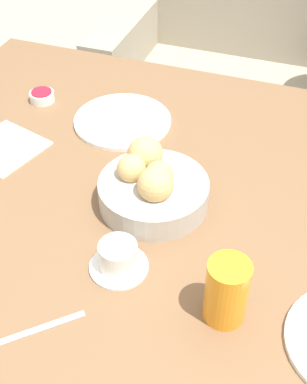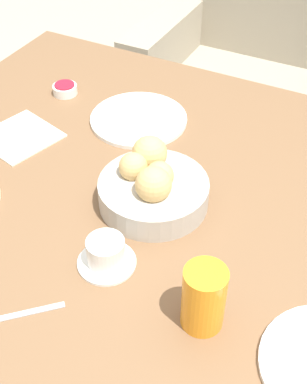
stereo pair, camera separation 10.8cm
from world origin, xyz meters
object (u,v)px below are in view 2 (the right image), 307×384
object	(u,v)px
plate_far_center	(139,119)
coffee_cup	(106,254)
napkin	(20,136)
knife_silver	(13,316)
jam_bowl_berry	(65,89)
juice_glass	(204,298)
bread_basket	(152,186)

from	to	relation	value
plate_far_center	coffee_cup	size ratio (longest dim) A/B	2.21
napkin	knife_silver	bearing A→B (deg)	-53.51
jam_bowl_berry	knife_silver	xyz separation A→B (m)	(0.32, -0.63, -0.01)
juice_glass	knife_silver	world-z (taller)	juice_glass
plate_far_center	knife_silver	distance (m)	0.61
juice_glass	coffee_cup	xyz separation A→B (m)	(-0.20, 0.03, -0.04)
bread_basket	napkin	distance (m)	0.39
bread_basket	plate_far_center	bearing A→B (deg)	123.89
knife_silver	coffee_cup	bearing A→B (deg)	64.83
bread_basket	knife_silver	size ratio (longest dim) A/B	1.66
bread_basket	coffee_cup	distance (m)	0.19
coffee_cup	jam_bowl_berry	world-z (taller)	coffee_cup
bread_basket	coffee_cup	size ratio (longest dim) A/B	2.07
juice_glass	napkin	world-z (taller)	juice_glass
jam_bowl_berry	coffee_cup	bearing A→B (deg)	-48.64
plate_far_center	juice_glass	world-z (taller)	juice_glass
bread_basket	juice_glass	world-z (taller)	juice_glass
bread_basket	knife_silver	xyz separation A→B (m)	(-0.08, -0.36, -0.04)
knife_silver	jam_bowl_berry	bearing A→B (deg)	117.11
juice_glass	knife_silver	size ratio (longest dim) A/B	0.90
juice_glass	jam_bowl_berry	distance (m)	0.78
coffee_cup	knife_silver	distance (m)	0.19
bread_basket	knife_silver	distance (m)	0.37
jam_bowl_berry	knife_silver	world-z (taller)	jam_bowl_berry
plate_far_center	jam_bowl_berry	bearing A→B (deg)	174.29
bread_basket	jam_bowl_berry	xyz separation A→B (m)	(-0.40, 0.27, -0.03)
coffee_cup	plate_far_center	bearing A→B (deg)	111.19
juice_glass	knife_silver	xyz separation A→B (m)	(-0.28, -0.14, -0.06)
coffee_cup	napkin	bearing A→B (deg)	147.88
coffee_cup	napkin	world-z (taller)	coffee_cup
juice_glass	coffee_cup	world-z (taller)	juice_glass
bread_basket	jam_bowl_berry	world-z (taller)	bread_basket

